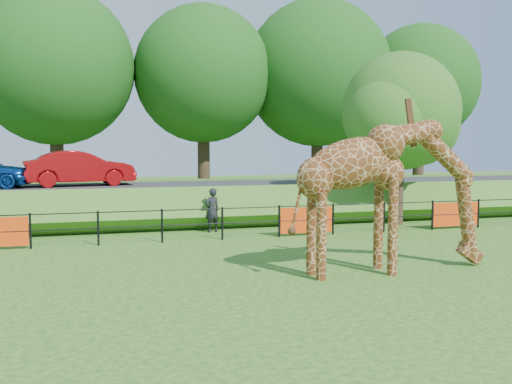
% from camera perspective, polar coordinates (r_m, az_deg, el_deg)
% --- Properties ---
extents(ground, '(90.00, 90.00, 0.00)m').
position_cam_1_polar(ground, '(11.67, 5.28, -11.15)').
color(ground, '#235415').
rests_on(ground, ground).
extents(giraffe, '(5.40, 1.13, 3.84)m').
position_cam_1_polar(giraffe, '(14.56, 13.43, -0.36)').
color(giraffe, '#5C2E13').
rests_on(giraffe, ground).
extents(perimeter_fence, '(28.07, 0.10, 1.10)m').
position_cam_1_polar(perimeter_fence, '(19.08, -3.39, -3.15)').
color(perimeter_fence, black).
rests_on(perimeter_fence, ground).
extents(embankment, '(40.00, 9.00, 1.30)m').
position_cam_1_polar(embankment, '(26.39, -6.90, -0.72)').
color(embankment, '#235415').
rests_on(embankment, ground).
extents(road, '(40.00, 5.00, 0.12)m').
position_cam_1_polar(road, '(24.86, -6.38, 0.58)').
color(road, '#323234').
rests_on(road, embankment).
extents(car_red, '(4.70, 2.27, 1.48)m').
position_cam_1_polar(car_red, '(25.28, -17.20, 2.29)').
color(car_red, '#AB0C0F').
rests_on(car_red, road).
extents(visitor, '(0.68, 0.56, 1.60)m').
position_cam_1_polar(visitor, '(20.73, -4.40, -1.82)').
color(visitor, black).
rests_on(visitor, ground).
extents(tree_east, '(5.40, 4.71, 6.76)m').
position_cam_1_polar(tree_east, '(23.24, 14.41, 7.37)').
color(tree_east, '#352217').
rests_on(tree_east, ground).
extents(bg_tree_line, '(37.30, 8.80, 11.82)m').
position_cam_1_polar(bg_tree_line, '(33.23, -5.51, 11.75)').
color(bg_tree_line, '#352217').
rests_on(bg_tree_line, ground).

